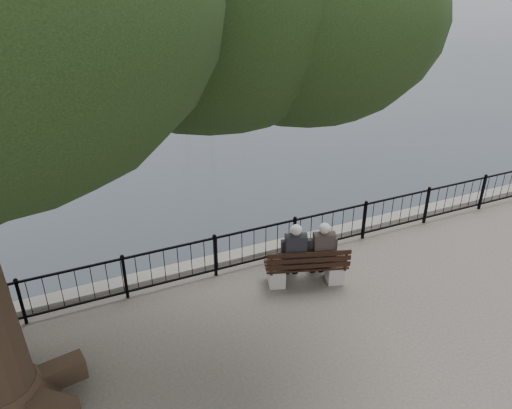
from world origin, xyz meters
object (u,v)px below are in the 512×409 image
person_right (321,253)px  lion_monument (82,10)px  bench (306,270)px  person_left (294,254)px

person_right → lion_monument: bearing=88.9°
bench → person_left: bearing=140.6°
person_left → lion_monument: size_ratio=0.17×
lion_monument → bench: bearing=-91.5°
bench → person_left: (-0.22, 0.18, 0.36)m
bench → person_left: person_left is taller
person_right → lion_monument: size_ratio=0.17×
person_left → person_right: 0.60m
bench → person_right: size_ratio=1.25×
bench → lion_monument: 48.55m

